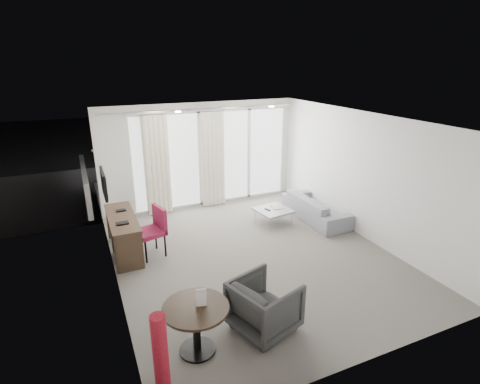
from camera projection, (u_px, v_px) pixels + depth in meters
name	position (u px, v px, depth m)	size (l,w,h in m)	color
floor	(253.00, 255.00, 7.23)	(5.00, 6.00, 0.00)	#605B54
ceiling	(254.00, 120.00, 6.35)	(5.00, 6.00, 0.00)	white
wall_left	(109.00, 214.00, 5.83)	(0.00, 6.00, 2.60)	silver
wall_right	(362.00, 175.00, 7.74)	(0.00, 6.00, 2.60)	silver
wall_front	(369.00, 274.00, 4.20)	(5.00, 0.00, 2.60)	silver
window_panel	(213.00, 158.00, 9.51)	(4.00, 0.02, 2.38)	white
window_frame	(213.00, 158.00, 9.49)	(4.10, 0.06, 2.44)	white
curtain_left	(157.00, 166.00, 8.81)	(0.60, 0.20, 2.38)	beige
curtain_right	(213.00, 160.00, 9.34)	(0.60, 0.20, 2.38)	beige
curtain_track	(202.00, 109.00, 8.83)	(4.80, 0.04, 0.04)	#B2B2B7
downlight_a	(178.00, 112.00, 7.39)	(0.12, 0.12, 0.02)	#FFE0B2
downlight_b	(272.00, 107.00, 8.19)	(0.12, 0.12, 0.02)	#FFE0B2
desk	(124.00, 235.00, 7.21)	(0.50, 1.61, 0.75)	#3B2A1D
tv	(104.00, 183.00, 7.08)	(0.05, 0.80, 0.50)	black
desk_chair	(150.00, 233.00, 7.06)	(0.52, 0.49, 0.96)	maroon
round_table	(197.00, 329.00, 4.75)	(0.84, 0.84, 0.68)	black
menu_card	(201.00, 303.00, 4.65)	(0.13, 0.02, 0.24)	white
red_lamp	(162.00, 368.00, 3.79)	(0.25, 0.25, 1.26)	maroon
tub_armchair	(265.00, 305.00, 5.15)	(0.80, 0.82, 0.75)	#2E2E2E
coffee_table	(273.00, 216.00, 8.61)	(0.72, 0.72, 0.33)	gray
remote	(268.00, 208.00, 8.52)	(0.05, 0.17, 0.02)	black
magazine	(276.00, 206.00, 8.66)	(0.21, 0.27, 0.02)	gray
sofa	(315.00, 208.00, 8.78)	(1.90, 0.74, 0.56)	gray
terrace_slab	(197.00, 187.00, 11.23)	(5.60, 3.00, 0.12)	#4D4D50
rattan_chair_a	(237.00, 171.00, 11.02)	(0.60, 0.60, 0.89)	#4B3424
rattan_chair_b	(226.00, 163.00, 11.91)	(0.62, 0.62, 0.92)	#4B3424
rattan_table	(228.00, 174.00, 11.37)	(0.55, 0.55, 0.55)	#4B3424
balustrade	(183.00, 158.00, 12.29)	(5.50, 0.06, 1.05)	#B2B2B7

